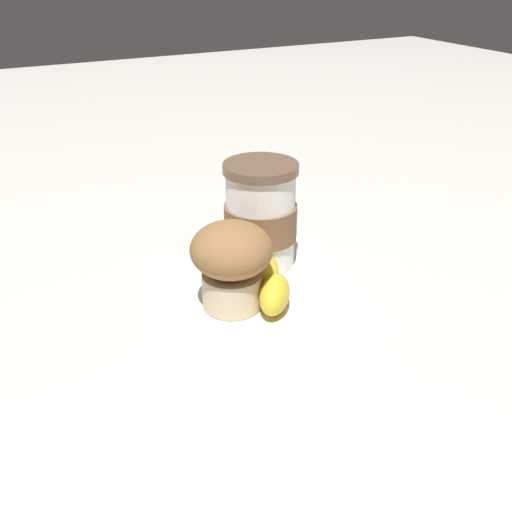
{
  "coord_description": "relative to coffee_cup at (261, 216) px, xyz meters",
  "views": [
    {
      "loc": [
        0.49,
        -0.25,
        0.33
      ],
      "look_at": [
        0.0,
        0.0,
        0.04
      ],
      "focal_mm": 42.0,
      "sensor_mm": 36.0,
      "label": 1
    }
  ],
  "objects": [
    {
      "name": "banana",
      "position": [
        0.04,
        -0.03,
        -0.04
      ],
      "size": [
        0.18,
        0.07,
        0.04
      ],
      "color": "gold",
      "rests_on": "paper_napkin"
    },
    {
      "name": "muffin",
      "position": [
        0.07,
        -0.07,
        -0.01
      ],
      "size": [
        0.08,
        0.08,
        0.09
      ],
      "color": "beige",
      "rests_on": "paper_napkin"
    },
    {
      "name": "ground_plane",
      "position": [
        0.06,
        -0.04,
        -0.06
      ],
      "size": [
        3.0,
        3.0,
        0.0
      ],
      "primitive_type": "plane",
      "color": "beige"
    },
    {
      "name": "paper_napkin",
      "position": [
        0.06,
        -0.04,
        -0.06
      ],
      "size": [
        0.26,
        0.26,
        0.0
      ],
      "primitive_type": "cube",
      "rotation": [
        0.0,
        0.0,
        -0.16
      ],
      "color": "white",
      "rests_on": "ground_plane"
    },
    {
      "name": "coffee_cup",
      "position": [
        0.0,
        0.0,
        0.0
      ],
      "size": [
        0.08,
        0.08,
        0.12
      ],
      "color": "white",
      "rests_on": "paper_napkin"
    }
  ]
}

